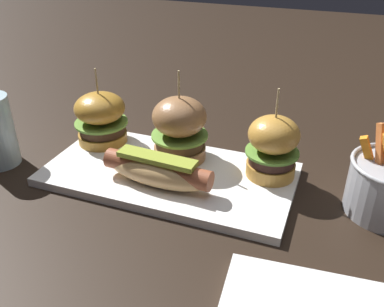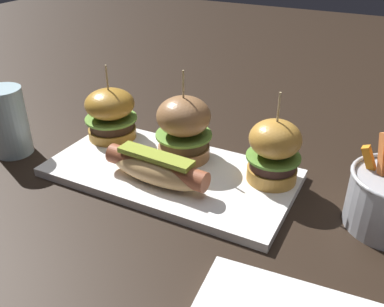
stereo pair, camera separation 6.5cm
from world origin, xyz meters
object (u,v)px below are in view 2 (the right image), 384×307
(platter_main, at_px, (170,173))
(water_glass, at_px, (8,122))
(hot_dog, at_px, (159,169))
(slider_right, at_px, (274,151))
(slider_left, at_px, (111,113))
(slider_center, at_px, (186,128))

(platter_main, xyz_separation_m, water_glass, (-0.29, -0.06, 0.05))
(hot_dog, height_order, slider_right, slider_right)
(slider_left, relative_size, slider_right, 0.95)
(platter_main, relative_size, hot_dog, 2.29)
(slider_center, bearing_deg, water_glass, -160.40)
(water_glass, bearing_deg, slider_center, 19.60)
(hot_dog, distance_m, slider_right, 0.18)
(slider_left, bearing_deg, hot_dog, -30.80)
(slider_left, bearing_deg, slider_right, -1.00)
(slider_center, distance_m, water_glass, 0.31)
(water_glass, bearing_deg, slider_left, 38.68)
(platter_main, bearing_deg, hot_dog, -83.75)
(platter_main, distance_m, slider_right, 0.17)
(hot_dog, height_order, slider_center, slider_center)
(platter_main, distance_m, hot_dog, 0.05)
(platter_main, bearing_deg, slider_center, 84.11)
(slider_right, bearing_deg, slider_left, 179.00)
(hot_dog, relative_size, slider_center, 1.14)
(slider_right, bearing_deg, platter_main, -163.17)
(platter_main, relative_size, slider_right, 2.75)
(slider_right, height_order, water_glass, slider_right)
(platter_main, relative_size, slider_left, 2.90)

